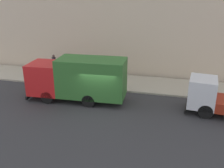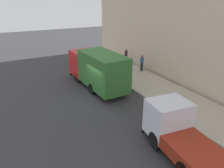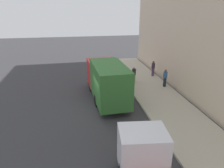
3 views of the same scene
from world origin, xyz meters
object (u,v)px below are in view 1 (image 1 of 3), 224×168
at_px(large_utility_truck, 78,78).
at_px(pedestrian_third, 54,62).
at_px(traffic_cone_orange, 53,77).
at_px(small_flatbed_truck, 220,99).
at_px(pedestrian_walking, 85,65).
at_px(pedestrian_standing, 58,72).

xyz_separation_m(large_utility_truck, pedestrian_third, (5.87, 4.94, -0.73)).
height_order(large_utility_truck, pedestrian_third, large_utility_truck).
bearing_deg(large_utility_truck, traffic_cone_orange, 46.04).
distance_m(small_flatbed_truck, traffic_cone_orange, 14.09).
distance_m(pedestrian_walking, pedestrian_standing, 3.02).
relative_size(small_flatbed_truck, traffic_cone_orange, 9.68).
bearing_deg(small_flatbed_truck, large_utility_truck, 96.65).
distance_m(pedestrian_walking, traffic_cone_orange, 3.37).
bearing_deg(pedestrian_walking, traffic_cone_orange, 36.64).
bearing_deg(traffic_cone_orange, pedestrian_standing, -98.81).
bearing_deg(small_flatbed_truck, pedestrian_walking, 69.68).
relative_size(pedestrian_walking, traffic_cone_orange, 2.88).
relative_size(small_flatbed_truck, pedestrian_standing, 3.43).
bearing_deg(traffic_cone_orange, pedestrian_walking, -40.94).
xyz_separation_m(small_flatbed_truck, pedestrian_standing, (3.11, 13.07, -0.11)).
bearing_deg(pedestrian_third, small_flatbed_truck, 151.53).
distance_m(pedestrian_standing, pedestrian_third, 3.17).
distance_m(large_utility_truck, pedestrian_walking, 6.09).
bearing_deg(large_utility_truck, pedestrian_standing, 41.72).
relative_size(pedestrian_third, traffic_cone_orange, 2.84).
bearing_deg(pedestrian_third, traffic_cone_orange, 106.27).
distance_m(large_utility_truck, pedestrian_third, 7.70).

